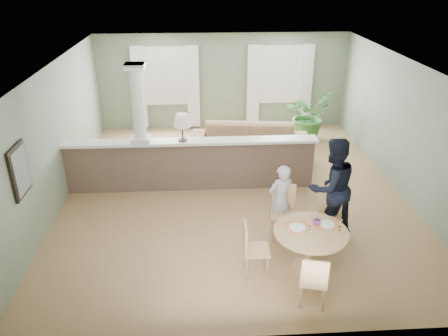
{
  "coord_description": "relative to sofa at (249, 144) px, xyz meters",
  "views": [
    {
      "loc": [
        -0.7,
        -8.19,
        4.45
      ],
      "look_at": [
        -0.27,
        -1.0,
        1.03
      ],
      "focal_mm": 35.0,
      "sensor_mm": 36.0,
      "label": 1
    }
  ],
  "objects": [
    {
      "name": "houseplant",
      "position": [
        1.75,
        1.32,
        0.26
      ],
      "size": [
        1.63,
        1.61,
        1.37
      ],
      "primitive_type": "imported",
      "rotation": [
        0.0,
        0.0,
        0.7
      ],
      "color": "#316A2A",
      "rests_on": "ground"
    },
    {
      "name": "chair_near",
      "position": [
        0.32,
        -5.08,
        0.05
      ],
      "size": [
        0.46,
        0.46,
        0.85
      ],
      "rotation": [
        0.0,
        0.0,
        2.91
      ],
      "color": "tan",
      "rests_on": "ground"
    },
    {
      "name": "chair_far_man",
      "position": [
        0.98,
        -3.48,
        0.1
      ],
      "size": [
        0.56,
        0.56,
        0.93
      ],
      "rotation": [
        0.0,
        0.0,
        -0.43
      ],
      "color": "tan",
      "rests_on": "ground"
    },
    {
      "name": "dining_table",
      "position": [
        0.48,
        -4.23,
        0.14
      ],
      "size": [
        1.15,
        1.15,
        0.79
      ],
      "rotation": [
        0.0,
        0.0,
        0.22
      ],
      "color": "tan",
      "rests_on": "ground"
    },
    {
      "name": "room_shell",
      "position": [
        -0.53,
        -0.98,
        1.39
      ],
      "size": [
        7.02,
        8.02,
        2.71
      ],
      "color": "gray",
      "rests_on": "ground"
    },
    {
      "name": "pony_wall",
      "position": [
        -1.49,
        -1.4,
        0.29
      ],
      "size": [
        5.32,
        0.38,
        2.7
      ],
      "color": "brown",
      "rests_on": "ground"
    },
    {
      "name": "ground",
      "position": [
        -0.5,
        -1.6,
        -0.42
      ],
      "size": [
        8.0,
        8.0,
        0.0
      ],
      "primitive_type": "plane",
      "color": "tan",
      "rests_on": "ground"
    },
    {
      "name": "chair_side",
      "position": [
        -0.44,
        -4.3,
        0.06
      ],
      "size": [
        0.41,
        0.41,
        0.87
      ],
      "rotation": [
        0.0,
        0.0,
        1.54
      ],
      "color": "tan",
      "rests_on": "ground"
    },
    {
      "name": "chair_far_boy",
      "position": [
        0.23,
        -3.29,
        0.1
      ],
      "size": [
        0.48,
        0.48,
        0.95
      ],
      "rotation": [
        0.0,
        0.0,
        -0.13
      ],
      "color": "tan",
      "rests_on": "ground"
    },
    {
      "name": "sofa",
      "position": [
        0.0,
        0.0,
        0.0
      ],
      "size": [
        2.99,
        1.46,
        0.84
      ],
      "primitive_type": "imported",
      "rotation": [
        0.0,
        0.0,
        -0.12
      ],
      "color": "#996F53",
      "rests_on": "ground"
    },
    {
      "name": "child_person",
      "position": [
        0.19,
        -3.2,
        0.24
      ],
      "size": [
        0.55,
        0.43,
        1.33
      ],
      "primitive_type": "imported",
      "rotation": [
        0.0,
        0.0,
        3.4
      ],
      "color": "#A9A9AE",
      "rests_on": "ground"
    },
    {
      "name": "man_person",
      "position": [
        1.05,
        -3.25,
        0.49
      ],
      "size": [
        1.06,
        0.94,
        1.82
      ],
      "primitive_type": "imported",
      "rotation": [
        0.0,
        0.0,
        3.48
      ],
      "color": "black",
      "rests_on": "ground"
    }
  ]
}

